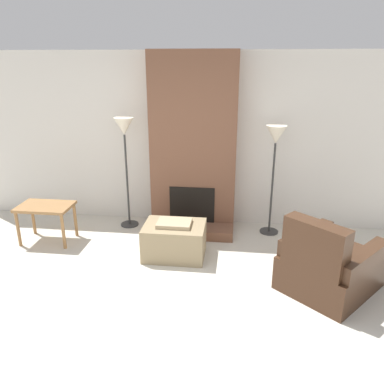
{
  "coord_description": "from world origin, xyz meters",
  "views": [
    {
      "loc": [
        0.63,
        -2.75,
        2.46
      ],
      "look_at": [
        0.0,
        2.43,
        0.61
      ],
      "focal_mm": 35.0,
      "sensor_mm": 36.0,
      "label": 1
    }
  ],
  "objects_px": {
    "floor_lamp_left": "(124,136)",
    "floor_lamp_right": "(275,144)",
    "armchair": "(327,268)",
    "ottoman": "(174,240)",
    "side_table": "(46,211)"
  },
  "relations": [
    {
      "from": "side_table",
      "to": "floor_lamp_right",
      "type": "relative_size",
      "value": 0.46
    },
    {
      "from": "armchair",
      "to": "floor_lamp_right",
      "type": "bearing_deg",
      "value": -28.76
    },
    {
      "from": "ottoman",
      "to": "floor_lamp_right",
      "type": "xyz_separation_m",
      "value": [
        1.3,
        0.88,
        1.13
      ]
    },
    {
      "from": "ottoman",
      "to": "armchair",
      "type": "bearing_deg",
      "value": -17.12
    },
    {
      "from": "ottoman",
      "to": "floor_lamp_left",
      "type": "bearing_deg",
      "value": 134.49
    },
    {
      "from": "floor_lamp_left",
      "to": "floor_lamp_right",
      "type": "bearing_deg",
      "value": 0.0
    },
    {
      "from": "ottoman",
      "to": "floor_lamp_right",
      "type": "bearing_deg",
      "value": 34.29
    },
    {
      "from": "floor_lamp_right",
      "to": "floor_lamp_left",
      "type": "bearing_deg",
      "value": 180.0
    },
    {
      "from": "side_table",
      "to": "floor_lamp_left",
      "type": "relative_size",
      "value": 0.44
    },
    {
      "from": "floor_lamp_left",
      "to": "floor_lamp_right",
      "type": "height_order",
      "value": "floor_lamp_left"
    },
    {
      "from": "armchair",
      "to": "floor_lamp_left",
      "type": "distance_m",
      "value": 3.26
    },
    {
      "from": "side_table",
      "to": "floor_lamp_left",
      "type": "height_order",
      "value": "floor_lamp_left"
    },
    {
      "from": "armchair",
      "to": "floor_lamp_right",
      "type": "distance_m",
      "value": 1.88
    },
    {
      "from": "side_table",
      "to": "floor_lamp_left",
      "type": "bearing_deg",
      "value": 34.12
    },
    {
      "from": "ottoman",
      "to": "side_table",
      "type": "bearing_deg",
      "value": 173.59
    }
  ]
}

